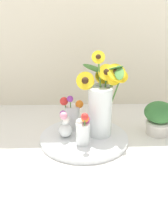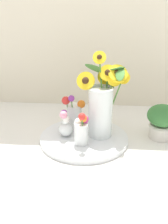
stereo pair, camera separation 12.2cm
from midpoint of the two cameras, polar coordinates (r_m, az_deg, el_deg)
ground_plane at (r=1.26m, az=-3.12°, el=-6.89°), size 6.00×6.00×0.00m
serving_tray at (r=1.28m, az=-2.74°, el=-5.81°), size 0.42×0.42×0.02m
mason_jar_sunflowers at (r=1.23m, az=0.95°, el=1.99°), size 0.26×0.19×0.40m
vase_small_center at (r=1.18m, az=-3.12°, el=-3.87°), size 0.07×0.09×0.17m
vase_bulb_right at (r=1.25m, az=-6.92°, el=-3.20°), size 0.07×0.07×0.14m
vase_small_back at (r=1.32m, az=-5.21°, el=-0.54°), size 0.12×0.10×0.19m
potted_plant at (r=1.34m, az=13.50°, el=-1.09°), size 0.15×0.15×0.17m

